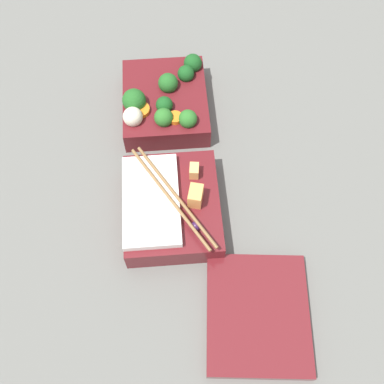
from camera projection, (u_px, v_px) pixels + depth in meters
name	position (u px, v px, depth m)	size (l,w,h in m)	color
ground_plane	(170.00, 155.00, 0.78)	(3.00, 3.00, 0.00)	slate
bento_tray_vegetable	(162.00, 102.00, 0.80)	(0.18, 0.15, 0.08)	maroon
bento_tray_rice	(167.00, 206.00, 0.70)	(0.19, 0.15, 0.07)	maroon
bento_lid	(254.00, 314.00, 0.64)	(0.17, 0.15, 0.02)	maroon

